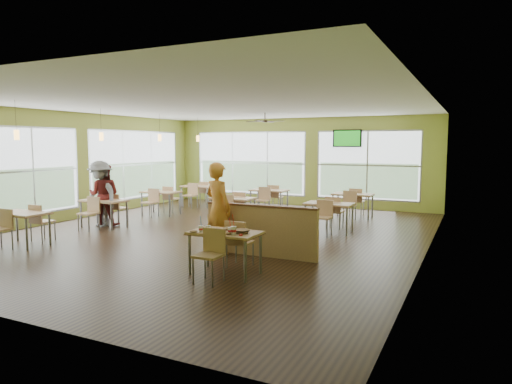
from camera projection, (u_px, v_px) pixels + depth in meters
room at (215, 170)px, 11.31m from camera, size 12.00×12.04×3.20m
window_bays at (194, 167)px, 15.22m from camera, size 9.24×10.24×2.38m
main_table at (225, 238)px, 7.86m from camera, size 1.22×1.52×0.87m
half_wall_divider at (261, 230)px, 9.17m from camera, size 2.40×0.14×1.04m
dining_tables at (214, 199)px, 13.40m from camera, size 6.92×8.72×0.87m
pendant_lights at (131, 137)px, 13.21m from camera, size 0.11×7.31×0.86m
ceiling_fan at (265, 121)px, 13.86m from camera, size 1.25×1.25×0.29m
tv_backwall at (347, 138)px, 15.73m from camera, size 1.00×0.07×0.60m
man_plaid at (218, 208)px, 9.36m from camera, size 0.81×0.67×1.88m
patron_maroon at (104, 195)px, 12.55m from camera, size 1.02×0.93×1.72m
patron_grey at (101, 194)px, 12.42m from camera, size 1.28×0.90×1.80m
cup_blue at (201, 229)px, 7.78m from camera, size 0.08×0.08×0.30m
cup_yellow at (208, 229)px, 7.70m from camera, size 0.09×0.09×0.34m
cup_red_near at (230, 231)px, 7.62m from camera, size 0.08×0.08×0.30m
cup_red_far at (233, 230)px, 7.56m from camera, size 0.10×0.10×0.37m
food_basket at (242, 231)px, 7.70m from camera, size 0.27×0.27×0.06m
ketchup_cup at (241, 235)px, 7.49m from camera, size 0.06×0.06×0.02m
wrapper_left at (194, 231)px, 7.77m from camera, size 0.18×0.17×0.04m
wrapper_mid at (229, 228)px, 8.01m from camera, size 0.24×0.22×0.05m
wrapper_right at (228, 233)px, 7.60m from camera, size 0.16×0.14×0.04m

